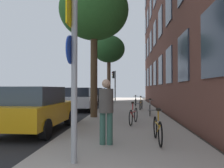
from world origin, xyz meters
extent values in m
plane|color=#332D28|center=(-2.40, 15.00, 0.00)|extent=(41.80, 41.80, 0.00)
cube|color=#232326|center=(-4.50, 15.00, 0.01)|extent=(7.00, 38.00, 0.01)
cube|color=#9E9389|center=(1.10, 15.00, 0.06)|extent=(4.20, 38.00, 0.12)
cube|color=#2D3847|center=(3.42, 5.12, 2.86)|extent=(0.06, 1.67, 2.00)
cube|color=#2D3847|center=(3.42, 8.25, 2.86)|extent=(0.06, 1.67, 2.00)
cube|color=#2D3847|center=(3.42, 11.38, 2.86)|extent=(0.06, 1.67, 2.00)
cube|color=#2D3847|center=(3.42, 14.50, 2.86)|extent=(0.06, 1.67, 2.00)
cube|color=#2D3847|center=(3.42, 17.62, 2.86)|extent=(0.06, 1.67, 2.00)
cube|color=#2D3847|center=(3.42, 20.75, 2.86)|extent=(0.06, 1.67, 2.00)
cube|color=#2D3847|center=(3.42, 23.88, 2.86)|extent=(0.06, 1.67, 2.00)
cube|color=#2D3847|center=(3.42, 27.00, 2.86)|extent=(0.06, 1.67, 2.00)
cube|color=#2D3847|center=(3.42, 11.38, 6.24)|extent=(0.06, 1.67, 2.00)
cube|color=#2D3847|center=(3.42, 14.50, 6.24)|extent=(0.06, 1.67, 2.00)
cube|color=#2D3847|center=(3.42, 17.62, 6.24)|extent=(0.06, 1.67, 2.00)
cube|color=#2D3847|center=(3.42, 20.75, 6.24)|extent=(0.06, 1.67, 2.00)
cube|color=#2D3847|center=(3.42, 23.88, 6.24)|extent=(0.06, 1.67, 2.00)
cube|color=#2D3847|center=(3.42, 27.00, 6.24)|extent=(0.06, 1.67, 2.00)
cube|color=#2D3847|center=(3.42, 20.75, 9.61)|extent=(0.06, 1.67, 2.00)
cube|color=#2D3847|center=(3.42, 23.88, 9.61)|extent=(0.06, 1.67, 2.00)
cube|color=#2D3847|center=(3.42, 27.00, 9.61)|extent=(0.06, 1.67, 2.00)
cube|color=#2D3847|center=(3.42, 27.00, 12.99)|extent=(0.06, 1.67, 2.00)
cylinder|color=gray|center=(0.07, 3.24, 1.81)|extent=(0.12, 0.12, 3.38)
cube|color=yellow|center=(-0.01, 3.24, 3.08)|extent=(0.03, 0.60, 0.60)
cylinder|color=#14339E|center=(-0.01, 3.24, 2.33)|extent=(0.03, 0.56, 0.56)
cylinder|color=black|center=(-0.31, 23.56, 1.85)|extent=(0.12, 0.12, 3.46)
cube|color=black|center=(-0.49, 23.56, 3.13)|extent=(0.20, 0.24, 0.80)
sphere|color=#4B0707|center=(-0.60, 23.56, 3.39)|extent=(0.16, 0.16, 0.16)
sphere|color=orange|center=(-0.60, 23.56, 3.13)|extent=(0.16, 0.16, 0.16)
sphere|color=#083E11|center=(-0.60, 23.56, 2.87)|extent=(0.16, 0.16, 0.16)
cylinder|color=#4C3823|center=(-0.61, 10.03, 2.32)|extent=(0.35, 0.35, 4.40)
ellipsoid|color=#2D6628|center=(-0.61, 10.03, 5.59)|extent=(3.55, 3.55, 3.02)
cylinder|color=brown|center=(-0.73, 20.17, 2.31)|extent=(0.35, 0.35, 4.39)
ellipsoid|color=#235123|center=(-0.73, 20.17, 5.45)|extent=(3.13, 3.13, 2.66)
torus|color=black|center=(1.92, 5.49, 0.44)|extent=(0.04, 0.63, 0.63)
torus|color=black|center=(1.92, 4.51, 0.44)|extent=(0.04, 0.63, 0.63)
cylinder|color=#C68C19|center=(1.92, 5.00, 0.61)|extent=(0.04, 0.83, 0.04)
cylinder|color=#C68C19|center=(1.92, 4.75, 0.53)|extent=(0.04, 0.51, 0.27)
cylinder|color=#C68C19|center=(1.92, 4.85, 0.85)|extent=(0.04, 0.04, 0.28)
cube|color=black|center=(1.92, 4.85, 1.01)|extent=(0.10, 0.24, 0.06)
cylinder|color=#4C4C4C|center=(1.92, 5.49, 0.93)|extent=(0.42, 0.03, 0.03)
torus|color=black|center=(1.47, 8.49, 0.43)|extent=(0.18, 0.62, 0.62)
torus|color=black|center=(1.24, 7.51, 0.43)|extent=(0.18, 0.62, 0.62)
cylinder|color=#B21E1E|center=(1.35, 8.00, 0.60)|extent=(0.24, 0.84, 0.04)
cylinder|color=#B21E1E|center=(1.29, 7.75, 0.52)|extent=(0.16, 0.52, 0.28)
cylinder|color=#B21E1E|center=(1.32, 7.85, 0.84)|extent=(0.04, 0.04, 0.28)
cube|color=black|center=(1.32, 7.85, 1.00)|extent=(0.10, 0.24, 0.06)
cylinder|color=#4C4C4C|center=(1.47, 8.49, 0.92)|extent=(0.42, 0.13, 0.03)
torus|color=black|center=(2.38, 11.53, 0.43)|extent=(0.11, 0.61, 0.61)
torus|color=black|center=(2.27, 10.47, 0.43)|extent=(0.11, 0.61, 0.61)
cylinder|color=#99999E|center=(2.32, 11.00, 0.60)|extent=(0.14, 0.91, 0.04)
cylinder|color=#99999E|center=(2.30, 10.73, 0.52)|extent=(0.10, 0.55, 0.29)
cylinder|color=#99999E|center=(2.31, 10.84, 0.83)|extent=(0.04, 0.04, 0.28)
cube|color=black|center=(2.31, 10.84, 0.99)|extent=(0.10, 0.24, 0.06)
cylinder|color=#4C4C4C|center=(2.38, 11.53, 0.91)|extent=(0.42, 0.08, 0.03)
torus|color=black|center=(2.11, 14.51, 0.45)|extent=(0.15, 0.65, 0.66)
torus|color=black|center=(1.93, 13.49, 0.45)|extent=(0.15, 0.65, 0.66)
cylinder|color=#C68C19|center=(2.02, 14.00, 0.63)|extent=(0.20, 0.87, 0.04)
cylinder|color=#C68C19|center=(1.98, 13.75, 0.55)|extent=(0.14, 0.53, 0.29)
cylinder|color=#C68C19|center=(1.99, 13.85, 0.88)|extent=(0.04, 0.04, 0.28)
cube|color=black|center=(1.99, 13.85, 1.04)|extent=(0.10, 0.24, 0.06)
cylinder|color=#4C4C4C|center=(2.11, 14.51, 0.96)|extent=(0.42, 0.10, 0.03)
torus|color=black|center=(1.80, 17.48, 0.43)|extent=(0.09, 0.62, 0.62)
torus|color=black|center=(1.72, 16.52, 0.43)|extent=(0.09, 0.62, 0.62)
cylinder|color=black|center=(1.76, 17.00, 0.60)|extent=(0.11, 0.81, 0.04)
cylinder|color=black|center=(1.74, 16.76, 0.52)|extent=(0.08, 0.49, 0.27)
cylinder|color=black|center=(1.75, 16.86, 0.84)|extent=(0.04, 0.04, 0.28)
cube|color=black|center=(1.75, 16.86, 1.00)|extent=(0.10, 0.24, 0.06)
cylinder|color=#4C4C4C|center=(1.80, 17.48, 0.92)|extent=(0.42, 0.06, 0.03)
cylinder|color=#33594C|center=(0.46, 4.66, 0.53)|extent=(0.15, 0.15, 0.82)
cylinder|color=#33594C|center=(0.65, 4.66, 0.53)|extent=(0.15, 0.15, 0.82)
cylinder|color=#4C4742|center=(0.56, 4.66, 1.25)|extent=(0.49, 0.49, 0.62)
sphere|color=tan|center=(0.56, 4.66, 1.70)|extent=(0.22, 0.22, 0.22)
cube|color=orange|center=(-2.22, 6.79, 0.68)|extent=(1.91, 4.06, 0.70)
cube|color=#384756|center=(-2.22, 6.58, 1.33)|extent=(1.59, 2.28, 0.60)
cylinder|color=black|center=(-3.06, 8.08, 0.33)|extent=(0.22, 0.64, 0.64)
cylinder|color=black|center=(-1.38, 8.08, 0.33)|extent=(0.22, 0.64, 0.64)
cylinder|color=black|center=(-1.38, 5.50, 0.33)|extent=(0.22, 0.64, 0.64)
cube|color=silver|center=(-2.21, 14.27, 0.68)|extent=(1.93, 4.02, 0.70)
cube|color=#1E232D|center=(-2.21, 14.07, 1.33)|extent=(1.61, 2.26, 0.60)
cylinder|color=black|center=(-3.08, 15.55, 0.33)|extent=(0.22, 0.64, 0.64)
cylinder|color=black|center=(-1.34, 15.55, 0.33)|extent=(0.22, 0.64, 0.64)
cylinder|color=black|center=(-3.08, 12.99, 0.33)|extent=(0.22, 0.64, 0.64)
cylinder|color=black|center=(-1.34, 12.99, 0.33)|extent=(0.22, 0.64, 0.64)
cube|color=black|center=(-2.12, 21.20, 0.68)|extent=(1.82, 4.28, 0.70)
cube|color=#1E232D|center=(-2.12, 20.99, 1.33)|extent=(1.50, 2.41, 0.60)
cylinder|color=black|center=(-2.90, 22.55, 0.33)|extent=(0.22, 0.64, 0.64)
cylinder|color=black|center=(-1.35, 22.55, 0.33)|extent=(0.22, 0.64, 0.64)
cylinder|color=black|center=(-2.90, 19.84, 0.33)|extent=(0.22, 0.64, 0.64)
cylinder|color=black|center=(-1.35, 19.84, 0.33)|extent=(0.22, 0.64, 0.64)
cube|color=black|center=(-2.56, 27.98, 0.68)|extent=(2.04, 4.11, 0.70)
cube|color=#384756|center=(-2.56, 27.78, 1.33)|extent=(1.67, 2.32, 0.60)
cylinder|color=black|center=(-3.42, 29.27, 0.33)|extent=(0.22, 0.64, 0.64)
cylinder|color=black|center=(-1.71, 29.27, 0.33)|extent=(0.22, 0.64, 0.64)
cylinder|color=black|center=(-3.42, 26.69, 0.33)|extent=(0.22, 0.64, 0.64)
cylinder|color=black|center=(-1.71, 26.69, 0.33)|extent=(0.22, 0.64, 0.64)
camera|label=1|loc=(1.12, -0.96, 1.57)|focal=34.82mm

